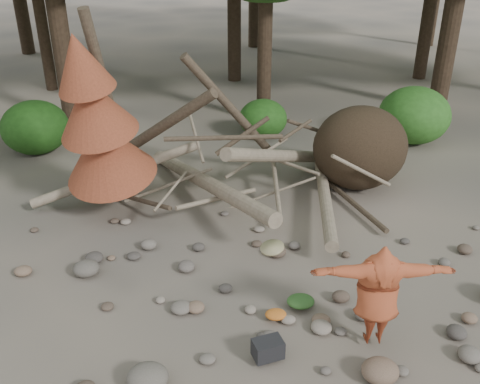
{
  "coord_description": "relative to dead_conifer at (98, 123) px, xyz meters",
  "views": [
    {
      "loc": [
        -1.25,
        -6.92,
        5.69
      ],
      "look_at": [
        -0.46,
        1.5,
        1.4
      ],
      "focal_mm": 40.0,
      "sensor_mm": 36.0,
      "label": 1
    }
  ],
  "objects": [
    {
      "name": "ground",
      "position": [
        3.12,
        -3.37,
        -2.11
      ],
      "size": [
        120.0,
        120.0,
        0.0
      ],
      "primitive_type": "plane",
      "color": "#514C44",
      "rests_on": "ground"
    },
    {
      "name": "deadfall_pile",
      "position": [
        5.13,
        0.87,
        -1.16
      ],
      "size": [
        8.55,
        5.24,
        3.3
      ],
      "color": "#332619",
      "rests_on": "ground"
    },
    {
      "name": "dead_conifer",
      "position": [
        0.0,
        0.0,
        0.0
      ],
      "size": [
        2.06,
        2.16,
        4.35
      ],
      "color": "#4C3F30",
      "rests_on": "ground"
    },
    {
      "name": "bush_left",
      "position": [
        -2.38,
        3.83,
        -1.39
      ],
      "size": [
        1.8,
        1.8,
        1.44
      ],
      "primitive_type": "ellipsoid",
      "color": "#1E4B14",
      "rests_on": "ground"
    },
    {
      "name": "bush_mid",
      "position": [
        3.92,
        4.43,
        -1.55
      ],
      "size": [
        1.4,
        1.4,
        1.12
      ],
      "primitive_type": "ellipsoid",
      "color": "#285F1B",
      "rests_on": "ground"
    },
    {
      "name": "bush_right",
      "position": [
        8.12,
        3.63,
        -1.31
      ],
      "size": [
        2.0,
        2.0,
        1.6
      ],
      "primitive_type": "ellipsoid",
      "color": "#327123",
      "rests_on": "ground"
    },
    {
      "name": "frisbee_thrower",
      "position": [
        4.41,
        -4.32,
        -1.2
      ],
      "size": [
        2.86,
        1.09,
        2.13
      ],
      "color": "#AA4726",
      "rests_on": "ground"
    },
    {
      "name": "backpack",
      "position": [
        2.81,
        -4.52,
        -1.97
      ],
      "size": [
        0.49,
        0.38,
        0.29
      ],
      "primitive_type": "cube",
      "rotation": [
        0.0,
        0.0,
        0.26
      ],
      "color": "black",
      "rests_on": "ground"
    },
    {
      "name": "cloth_green",
      "position": [
        3.51,
        -3.42,
        -2.03
      ],
      "size": [
        0.46,
        0.38,
        0.17
      ],
      "primitive_type": "ellipsoid",
      "color": "#2F5B24",
      "rests_on": "ground"
    },
    {
      "name": "cloth_orange",
      "position": [
        3.06,
        -3.68,
        -2.05
      ],
      "size": [
        0.34,
        0.28,
        0.12
      ],
      "primitive_type": "ellipsoid",
      "color": "#BB6220",
      "rests_on": "ground"
    },
    {
      "name": "boulder_front_left",
      "position": [
        1.11,
        -4.89,
        -1.94
      ],
      "size": [
        0.57,
        0.52,
        0.34
      ],
      "primitive_type": "ellipsoid",
      "color": "#645D53",
      "rests_on": "ground"
    },
    {
      "name": "boulder_front_right",
      "position": [
        4.3,
        -5.04,
        -1.95
      ],
      "size": [
        0.52,
        0.47,
        0.31
      ],
      "primitive_type": "ellipsoid",
      "color": "brown",
      "rests_on": "ground"
    },
    {
      "name": "boulder_mid_left",
      "position": [
        -0.14,
        -2.16,
        -1.97
      ],
      "size": [
        0.47,
        0.42,
        0.28
      ],
      "primitive_type": "ellipsoid",
      "color": "#5B554C",
      "rests_on": "ground"
    }
  ]
}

